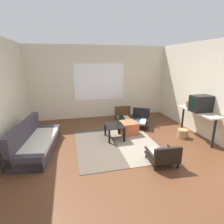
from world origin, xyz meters
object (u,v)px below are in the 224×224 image
armchair_by_window (124,117)px  glass_bottle (118,120)px  coffee_table (114,128)px  console_shelf (198,114)px  clay_vase (190,104)px  ottoman_orange (128,128)px  armchair_striped_foreground (163,155)px  couch (35,143)px  wicker_basket (183,133)px  crt_television (201,103)px  armchair_corner (140,119)px

armchair_by_window → glass_bottle: bearing=-115.7°
coffee_table → console_shelf: size_ratio=0.45×
coffee_table → console_shelf: bearing=-12.0°
clay_vase → glass_bottle: size_ratio=1.14×
armchair_by_window → console_shelf: bearing=-44.8°
ottoman_orange → clay_vase: bearing=-11.3°
console_shelf → clay_vase: (0.00, 0.39, 0.22)m
armchair_by_window → armchair_striped_foreground: 2.71m
couch → coffee_table: couch is taller
wicker_basket → armchair_striped_foreground: bearing=-137.6°
armchair_by_window → console_shelf: (1.65, -1.64, 0.46)m
couch → wicker_basket: bearing=-1.9°
coffee_table → armchair_by_window: (0.64, 1.16, -0.08)m
ottoman_orange → console_shelf: 2.02m
couch → armchair_striped_foreground: bearing=-25.2°
coffee_table → ottoman_orange: (0.50, 0.27, -0.15)m
clay_vase → glass_bottle: (-2.16, 0.20, -0.40)m
glass_bottle → wicker_basket: (1.81, -0.50, -0.40)m
ottoman_orange → clay_vase: size_ratio=1.65×
couch → crt_television: bearing=-3.7°
coffee_table → couch: bearing=-172.9°
armchair_by_window → couch: bearing=-152.4°
armchair_by_window → clay_vase: size_ratio=2.16×
coffee_table → console_shelf: 2.37m
console_shelf → wicker_basket: 0.68m
couch → glass_bottle: (2.20, 0.37, 0.30)m
couch → armchair_by_window: 3.06m
wicker_basket → console_shelf: bearing=-15.9°
armchair_by_window → console_shelf: console_shelf is taller
armchair_striped_foreground → armchair_by_window: bearing=90.8°
armchair_corner → ottoman_orange: armchair_corner is taller
armchair_corner → crt_television: crt_television is taller
coffee_table → clay_vase: 2.37m
ottoman_orange → crt_television: bearing=-24.2°
ottoman_orange → glass_bottle: 0.52m
armchair_striped_foreground → crt_television: (1.61, 1.01, 0.81)m
couch → armchair_by_window: bearing=27.6°
console_shelf → clay_vase: 0.45m
armchair_striped_foreground → ottoman_orange: 1.83m
armchair_striped_foreground → clay_vase: clay_vase is taller
couch → ottoman_orange: 2.62m
armchair_corner → clay_vase: bearing=-35.2°
armchair_corner → ottoman_orange: size_ratio=1.63×
ottoman_orange → armchair_by_window: bearing=80.9°
armchair_striped_foreground → glass_bottle: size_ratio=2.31×
armchair_corner → glass_bottle: bearing=-146.4°
coffee_table → clay_vase: clay_vase is taller
armchair_by_window → ottoman_orange: bearing=-99.1°
couch → clay_vase: bearing=2.1°
crt_television → coffee_table: bearing=166.7°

